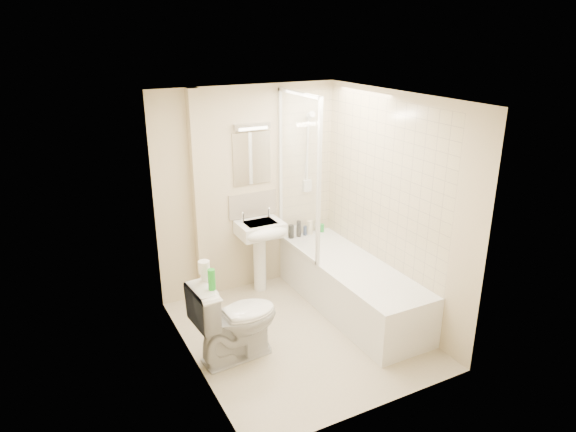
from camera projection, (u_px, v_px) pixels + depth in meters
floor at (300, 334)px, 5.29m from camera, size 2.50×2.50×0.00m
wall_back at (249, 191)px, 5.92m from camera, size 2.20×0.02×2.40m
wall_left at (189, 247)px, 4.40m from camera, size 0.02×2.50×2.40m
wall_right at (393, 208)px, 5.36m from camera, size 0.02×2.50×2.40m
ceiling at (302, 97)px, 4.47m from camera, size 2.20×2.50×0.02m
tile_back at (306, 165)px, 6.16m from camera, size 0.70×0.01×1.75m
tile_right at (382, 183)px, 5.44m from camera, size 0.01×2.10×1.75m
pipe_boxing at (199, 200)px, 5.60m from camera, size 0.12×0.12×2.40m
splashback at (253, 205)px, 5.99m from camera, size 0.60×0.02×0.30m
mirror at (252, 159)px, 5.80m from camera, size 0.46×0.01×0.60m
strip_light at (252, 126)px, 5.65m from camera, size 0.42×0.07×0.07m
bathtub at (351, 285)px, 5.69m from camera, size 0.70×2.10×0.55m
shower_screen at (298, 175)px, 5.63m from camera, size 0.04×0.92×1.80m
shower_fixture at (308, 156)px, 6.08m from camera, size 0.10×0.16×0.99m
pedestal_sink at (262, 237)px, 5.92m from camera, size 0.52×0.48×0.99m
bottle_black_a at (291, 232)px, 6.26m from camera, size 0.07×0.07×0.16m
bottle_white_a at (294, 231)px, 6.28m from camera, size 0.05×0.05×0.15m
bottle_black_b at (299, 229)px, 6.30m from camera, size 0.06×0.06×0.20m
bottle_blue at (305, 231)px, 6.35m from camera, size 0.05×0.05×0.12m
bottle_cream at (310, 228)px, 6.37m from camera, size 0.07×0.07×0.17m
bottle_white_b at (318, 228)px, 6.43m from camera, size 0.06×0.06×0.12m
bottle_green at (322, 228)px, 6.46m from camera, size 0.06×0.06×0.10m
toilet at (236, 319)px, 4.79m from camera, size 0.59×0.88×0.83m
toilet_roll_lower at (206, 275)px, 4.62m from camera, size 0.10×0.10×0.10m
toilet_roll_upper at (204, 267)px, 4.53m from camera, size 0.10×0.10×0.11m
green_bottle at (212, 280)px, 4.44m from camera, size 0.06×0.06×0.19m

